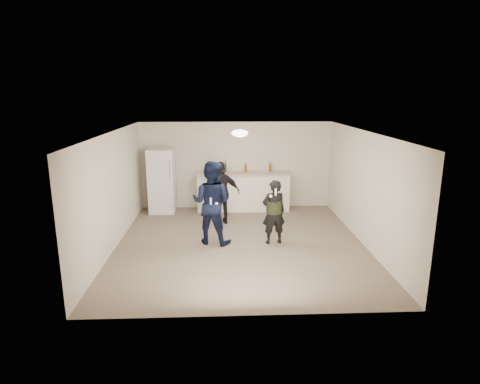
{
  "coord_description": "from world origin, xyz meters",
  "views": [
    {
      "loc": [
        -0.38,
        -8.47,
        3.32
      ],
      "look_at": [
        0.0,
        0.2,
        1.15
      ],
      "focal_mm": 30.0,
      "sensor_mm": 36.0,
      "label": 1
    }
  ],
  "objects_px": {
    "fridge": "(162,181)",
    "shaker": "(205,170)",
    "counter": "(243,192)",
    "woman": "(274,212)",
    "spectator": "(221,193)",
    "man": "(211,203)"
  },
  "relations": [
    {
      "from": "man",
      "to": "counter",
      "type": "bearing_deg",
      "value": -88.87
    },
    {
      "from": "woman",
      "to": "spectator",
      "type": "height_order",
      "value": "spectator"
    },
    {
      "from": "counter",
      "to": "shaker",
      "type": "xyz_separation_m",
      "value": [
        -1.09,
        0.08,
        0.65
      ]
    },
    {
      "from": "shaker",
      "to": "woman",
      "type": "bearing_deg",
      "value": -59.12
    },
    {
      "from": "fridge",
      "to": "shaker",
      "type": "bearing_deg",
      "value": 6.94
    },
    {
      "from": "counter",
      "to": "woman",
      "type": "relative_size",
      "value": 1.78
    },
    {
      "from": "man",
      "to": "spectator",
      "type": "height_order",
      "value": "man"
    },
    {
      "from": "shaker",
      "to": "man",
      "type": "xyz_separation_m",
      "value": [
        0.25,
        -2.63,
        -0.24
      ]
    },
    {
      "from": "counter",
      "to": "fridge",
      "type": "distance_m",
      "value": 2.33
    },
    {
      "from": "man",
      "to": "fridge",
      "type": "bearing_deg",
      "value": -40.22
    },
    {
      "from": "counter",
      "to": "man",
      "type": "height_order",
      "value": "man"
    },
    {
      "from": "fridge",
      "to": "spectator",
      "type": "height_order",
      "value": "fridge"
    },
    {
      "from": "fridge",
      "to": "shaker",
      "type": "relative_size",
      "value": 10.59
    },
    {
      "from": "fridge",
      "to": "shaker",
      "type": "height_order",
      "value": "fridge"
    },
    {
      "from": "woman",
      "to": "spectator",
      "type": "relative_size",
      "value": 0.9
    },
    {
      "from": "woman",
      "to": "spectator",
      "type": "bearing_deg",
      "value": -61.31
    },
    {
      "from": "counter",
      "to": "spectator",
      "type": "bearing_deg",
      "value": -117.58
    },
    {
      "from": "counter",
      "to": "spectator",
      "type": "relative_size",
      "value": 1.6
    },
    {
      "from": "fridge",
      "to": "man",
      "type": "bearing_deg",
      "value": -59.7
    },
    {
      "from": "shaker",
      "to": "fridge",
      "type": "bearing_deg",
      "value": -173.06
    },
    {
      "from": "counter",
      "to": "woman",
      "type": "height_order",
      "value": "woman"
    },
    {
      "from": "spectator",
      "to": "counter",
      "type": "bearing_deg",
      "value": -124.51
    }
  ]
}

